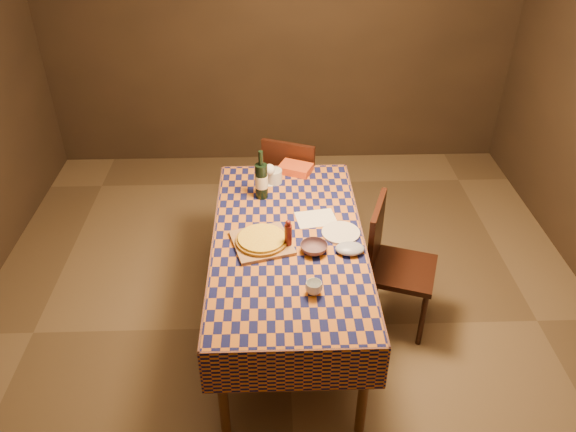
{
  "coord_description": "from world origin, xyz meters",
  "views": [
    {
      "loc": [
        -0.09,
        -2.79,
        2.84
      ],
      "look_at": [
        0.0,
        0.05,
        0.9
      ],
      "focal_mm": 35.0,
      "sensor_mm": 36.0,
      "label": 1
    }
  ],
  "objects_px": {
    "wine_bottle": "(261,180)",
    "white_plate": "(341,233)",
    "dining_table": "(288,248)",
    "chair_far": "(293,182)",
    "pizza": "(262,239)",
    "bowl": "(314,248)",
    "chair_right": "(391,259)",
    "cutting_board": "(262,243)"
  },
  "relations": [
    {
      "from": "wine_bottle",
      "to": "white_plate",
      "type": "relative_size",
      "value": 1.47
    },
    {
      "from": "dining_table",
      "to": "chair_far",
      "type": "relative_size",
      "value": 1.98
    },
    {
      "from": "white_plate",
      "to": "chair_far",
      "type": "relative_size",
      "value": 0.26
    },
    {
      "from": "pizza",
      "to": "chair_far",
      "type": "xyz_separation_m",
      "value": [
        0.24,
        1.14,
        -0.28
      ]
    },
    {
      "from": "bowl",
      "to": "wine_bottle",
      "type": "bearing_deg",
      "value": 116.72
    },
    {
      "from": "bowl",
      "to": "chair_right",
      "type": "height_order",
      "value": "chair_right"
    },
    {
      "from": "white_plate",
      "to": "dining_table",
      "type": "bearing_deg",
      "value": -174.04
    },
    {
      "from": "bowl",
      "to": "white_plate",
      "type": "bearing_deg",
      "value": 44.13
    },
    {
      "from": "chair_right",
      "to": "bowl",
      "type": "bearing_deg",
      "value": -157.61
    },
    {
      "from": "wine_bottle",
      "to": "chair_far",
      "type": "bearing_deg",
      "value": 68.27
    },
    {
      "from": "pizza",
      "to": "chair_right",
      "type": "height_order",
      "value": "chair_right"
    },
    {
      "from": "dining_table",
      "to": "cutting_board",
      "type": "relative_size",
      "value": 5.46
    },
    {
      "from": "cutting_board",
      "to": "chair_far",
      "type": "bearing_deg",
      "value": 78.33
    },
    {
      "from": "dining_table",
      "to": "wine_bottle",
      "type": "relative_size",
      "value": 5.24
    },
    {
      "from": "cutting_board",
      "to": "white_plate",
      "type": "relative_size",
      "value": 1.41
    },
    {
      "from": "dining_table",
      "to": "bowl",
      "type": "distance_m",
      "value": 0.23
    },
    {
      "from": "bowl",
      "to": "wine_bottle",
      "type": "relative_size",
      "value": 0.46
    },
    {
      "from": "pizza",
      "to": "wine_bottle",
      "type": "height_order",
      "value": "wine_bottle"
    },
    {
      "from": "dining_table",
      "to": "white_plate",
      "type": "xyz_separation_m",
      "value": [
        0.33,
        0.03,
        0.08
      ]
    },
    {
      "from": "cutting_board",
      "to": "chair_far",
      "type": "distance_m",
      "value": 1.19
    },
    {
      "from": "bowl",
      "to": "chair_far",
      "type": "distance_m",
      "value": 1.26
    },
    {
      "from": "cutting_board",
      "to": "chair_right",
      "type": "xyz_separation_m",
      "value": [
        0.84,
        0.14,
        -0.26
      ]
    },
    {
      "from": "cutting_board",
      "to": "chair_right",
      "type": "relative_size",
      "value": 0.36
    },
    {
      "from": "cutting_board",
      "to": "wine_bottle",
      "type": "xyz_separation_m",
      "value": [
        -0.0,
        0.54,
        0.12
      ]
    },
    {
      "from": "dining_table",
      "to": "chair_right",
      "type": "xyz_separation_m",
      "value": [
        0.68,
        0.08,
        -0.17
      ]
    },
    {
      "from": "pizza",
      "to": "white_plate",
      "type": "height_order",
      "value": "pizza"
    },
    {
      "from": "cutting_board",
      "to": "pizza",
      "type": "relative_size",
      "value": 0.91
    },
    {
      "from": "pizza",
      "to": "white_plate",
      "type": "relative_size",
      "value": 1.54
    },
    {
      "from": "white_plate",
      "to": "chair_right",
      "type": "bearing_deg",
      "value": 7.0
    },
    {
      "from": "wine_bottle",
      "to": "chair_far",
      "type": "height_order",
      "value": "wine_bottle"
    },
    {
      "from": "cutting_board",
      "to": "chair_far",
      "type": "xyz_separation_m",
      "value": [
        0.24,
        1.14,
        -0.26
      ]
    },
    {
      "from": "wine_bottle",
      "to": "dining_table",
      "type": "bearing_deg",
      "value": -71.07
    },
    {
      "from": "dining_table",
      "to": "pizza",
      "type": "xyz_separation_m",
      "value": [
        -0.16,
        -0.06,
        0.11
      ]
    },
    {
      "from": "cutting_board",
      "to": "bowl",
      "type": "relative_size",
      "value": 2.07
    },
    {
      "from": "dining_table",
      "to": "chair_far",
      "type": "height_order",
      "value": "chair_far"
    },
    {
      "from": "dining_table",
      "to": "chair_right",
      "type": "height_order",
      "value": "chair_right"
    },
    {
      "from": "dining_table",
      "to": "chair_right",
      "type": "relative_size",
      "value": 1.98
    },
    {
      "from": "bowl",
      "to": "white_plate",
      "type": "height_order",
      "value": "bowl"
    },
    {
      "from": "dining_table",
      "to": "white_plate",
      "type": "relative_size",
      "value": 7.68
    },
    {
      "from": "pizza",
      "to": "bowl",
      "type": "height_order",
      "value": "pizza"
    },
    {
      "from": "pizza",
      "to": "chair_right",
      "type": "bearing_deg",
      "value": 9.17
    },
    {
      "from": "bowl",
      "to": "chair_right",
      "type": "bearing_deg",
      "value": 22.39
    }
  ]
}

